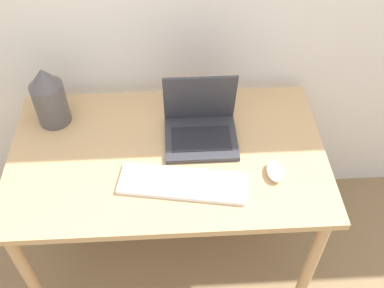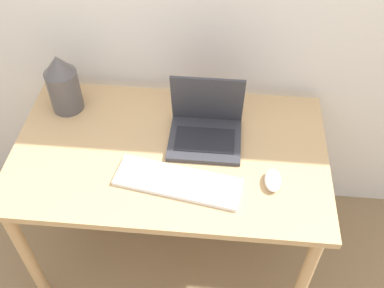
% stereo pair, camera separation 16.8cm
% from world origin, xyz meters
% --- Properties ---
extents(desk, '(1.26, 0.75, 0.75)m').
position_xyz_m(desk, '(0.00, 0.37, 0.66)').
color(desk, tan).
rests_on(desk, ground_plane).
extents(laptop, '(0.29, 0.25, 0.26)m').
position_xyz_m(laptop, '(0.14, 0.47, 0.81)').
color(laptop, '#333338').
rests_on(laptop, desk).
extents(keyboard, '(0.49, 0.22, 0.02)m').
position_xyz_m(keyboard, '(0.05, 0.21, 0.76)').
color(keyboard, white).
rests_on(keyboard, desk).
extents(mouse, '(0.06, 0.11, 0.04)m').
position_xyz_m(mouse, '(0.40, 0.24, 0.77)').
color(mouse, white).
rests_on(mouse, desk).
extents(vase, '(0.13, 0.13, 0.27)m').
position_xyz_m(vase, '(-0.47, 0.59, 0.88)').
color(vase, '#514C4C').
rests_on(vase, desk).
extents(mp3_player, '(0.05, 0.05, 0.01)m').
position_xyz_m(mp3_player, '(0.06, 0.35, 0.76)').
color(mp3_player, orange).
rests_on(mp3_player, desk).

